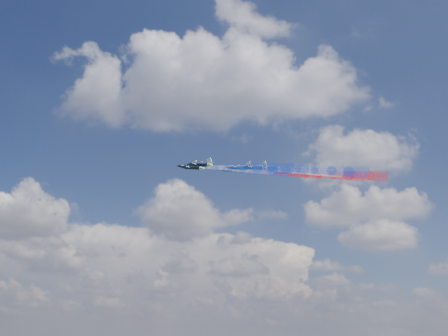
# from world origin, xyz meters

# --- Properties ---
(jet_lead) EXTENTS (14.02, 13.05, 7.12)m
(jet_lead) POSITION_xyz_m (-35.30, -6.40, 168.51)
(jet_lead) COLOR black
(trail_lead) EXTENTS (30.68, 18.17, 11.37)m
(trail_lead) POSITION_xyz_m (-16.73, -15.45, 163.92)
(trail_lead) COLOR white
(jet_inner_left) EXTENTS (14.02, 13.05, 7.12)m
(jet_inner_left) POSITION_xyz_m (-30.20, -21.41, 162.68)
(jet_inner_left) COLOR black
(trail_inner_left) EXTENTS (30.68, 18.17, 11.37)m
(trail_inner_left) POSITION_xyz_m (-11.63, -30.46, 158.08)
(trail_inner_left) COLOR #1738CB
(jet_inner_right) EXTENTS (14.02, 13.05, 7.12)m
(jet_inner_right) POSITION_xyz_m (-19.36, -2.88, 167.46)
(jet_inner_right) COLOR black
(trail_inner_right) EXTENTS (30.68, 18.17, 11.37)m
(trail_inner_right) POSITION_xyz_m (-0.79, -11.93, 162.87)
(trail_inner_right) COLOR red
(jet_outer_left) EXTENTS (14.02, 13.05, 7.12)m
(jet_outer_left) POSITION_xyz_m (-25.04, -35.99, 158.56)
(jet_outer_left) COLOR black
(trail_outer_left) EXTENTS (30.68, 18.17, 11.37)m
(trail_outer_left) POSITION_xyz_m (-6.47, -45.04, 153.96)
(trail_outer_left) COLOR #1738CB
(jet_center_third) EXTENTS (14.02, 13.05, 7.12)m
(jet_center_third) POSITION_xyz_m (-14.10, -19.42, 162.52)
(jet_center_third) COLOR black
(trail_center_third) EXTENTS (30.68, 18.17, 11.37)m
(trail_center_third) POSITION_xyz_m (4.47, -28.47, 157.93)
(trail_center_third) COLOR white
(jet_outer_right) EXTENTS (14.02, 13.05, 7.12)m
(jet_outer_right) POSITION_xyz_m (-4.45, 0.56, 166.97)
(jet_outer_right) COLOR black
(trail_outer_right) EXTENTS (30.68, 18.17, 11.37)m
(trail_outer_right) POSITION_xyz_m (14.12, -8.49, 162.38)
(trail_outer_right) COLOR red
(jet_rear_left) EXTENTS (14.02, 13.05, 7.12)m
(jet_rear_left) POSITION_xyz_m (-8.05, -31.66, 158.23)
(jet_rear_left) COLOR black
(trail_rear_left) EXTENTS (30.68, 18.17, 11.37)m
(trail_rear_left) POSITION_xyz_m (10.51, -40.71, 153.64)
(trail_rear_left) COLOR #1738CB
(jet_rear_right) EXTENTS (14.02, 13.05, 7.12)m
(jet_rear_right) POSITION_xyz_m (0.53, -12.96, 162.57)
(jet_rear_right) COLOR black
(trail_rear_right) EXTENTS (30.68, 18.17, 11.37)m
(trail_rear_right) POSITION_xyz_m (19.10, -22.01, 157.98)
(trail_rear_right) COLOR red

